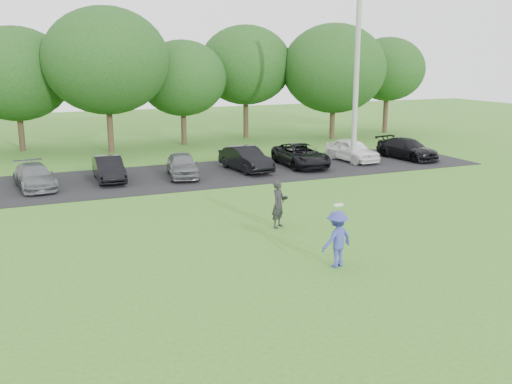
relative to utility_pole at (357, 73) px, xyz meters
The scene contains 7 objects.
ground 16.51m from the utility_pole, 127.31° to the right, with size 100.00×100.00×0.00m, color #337120.
parking_lot 10.74m from the utility_pole, behind, with size 32.00×6.50×0.03m, color black.
utility_pole is the anchor object (origin of this frame).
frisbee_player 16.39m from the utility_pole, 123.90° to the right, with size 1.16×0.85×1.89m.
camera_bystander 13.30m from the utility_pole, 133.80° to the right, with size 0.72×0.69×1.66m.
parked_cars 9.68m from the utility_pole, behind, with size 28.63×4.55×1.23m.
tree_row 13.00m from the utility_pole, 128.25° to the left, with size 42.39×9.85×8.64m.
Camera 1 is at (-7.22, -13.67, 5.75)m, focal length 40.00 mm.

